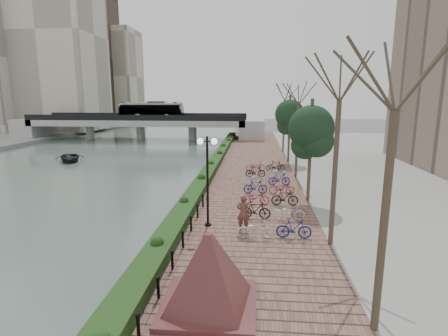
# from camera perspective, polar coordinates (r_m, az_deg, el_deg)

# --- Properties ---
(ground) EXTENTS (220.00, 220.00, 0.00)m
(ground) POSITION_cam_1_polar(r_m,az_deg,el_deg) (15.66, -12.64, -15.56)
(ground) COLOR #59595B
(ground) RESTS_ON ground
(river_water) EXTENTS (30.00, 130.00, 0.02)m
(river_water) POSITION_cam_1_polar(r_m,az_deg,el_deg) (43.51, -21.65, 1.27)
(river_water) COLOR #4E625B
(river_water) RESTS_ON ground
(promenade) EXTENTS (8.00, 75.00, 0.50)m
(promenade) POSITION_cam_1_polar(r_m,az_deg,el_deg) (31.50, 4.04, -1.08)
(promenade) COLOR brown
(promenade) RESTS_ON ground
(inland_pavement) EXTENTS (24.00, 75.00, 0.50)m
(inland_pavement) POSITION_cam_1_polar(r_m,az_deg,el_deg) (35.11, 31.15, -1.42)
(inland_pavement) COLOR gray
(inland_pavement) RESTS_ON ground
(hedge) EXTENTS (1.10, 56.00, 0.60)m
(hedge) POSITION_cam_1_polar(r_m,az_deg,el_deg) (34.06, -1.60, 0.83)
(hedge) COLOR #163814
(hedge) RESTS_ON promenade
(chain_fence) EXTENTS (0.10, 14.10, 0.70)m
(chain_fence) POSITION_cam_1_polar(r_m,az_deg,el_deg) (16.75, -6.03, -10.32)
(chain_fence) COLOR black
(chain_fence) RESTS_ON promenade
(granite_monument) EXTENTS (4.66, 4.66, 2.45)m
(granite_monument) POSITION_cam_1_polar(r_m,az_deg,el_deg) (11.35, -2.54, -16.36)
(granite_monument) COLOR #47211E
(granite_monument) RESTS_ON promenade
(lamppost) EXTENTS (1.02, 0.32, 4.66)m
(lamppost) POSITION_cam_1_polar(r_m,az_deg,el_deg) (17.55, -2.74, 1.03)
(lamppost) COLOR black
(lamppost) RESTS_ON promenade
(motorcycle) EXTENTS (0.66, 1.65, 1.00)m
(motorcycle) POSITION_cam_1_polar(r_m,az_deg,el_deg) (13.43, -3.08, -15.28)
(motorcycle) COLOR black
(motorcycle) RESTS_ON promenade
(pedestrian) EXTENTS (0.73, 0.54, 1.83)m
(pedestrian) POSITION_cam_1_polar(r_m,az_deg,el_deg) (17.49, 3.15, -7.35)
(pedestrian) COLOR brown
(pedestrian) RESTS_ON promenade
(bicycle_parking) EXTENTS (2.40, 17.32, 1.00)m
(bicycle_parking) POSITION_cam_1_polar(r_m,az_deg,el_deg) (24.26, 7.26, -3.17)
(bicycle_parking) COLOR silver
(bicycle_parking) RESTS_ON promenade
(street_trees) EXTENTS (3.20, 37.12, 6.80)m
(street_trees) POSITION_cam_1_polar(r_m,az_deg,el_deg) (26.39, 12.68, 3.82)
(street_trees) COLOR #382F21
(street_trees) RESTS_ON promenade
(bridge) EXTENTS (36.00, 10.77, 6.50)m
(bridge) POSITION_cam_1_polar(r_m,az_deg,el_deg) (61.41, -13.16, 7.65)
(bridge) COLOR #979692
(bridge) RESTS_ON ground
(boat) EXTENTS (4.77, 5.28, 0.90)m
(boat) POSITION_cam_1_polar(r_m,az_deg,el_deg) (42.86, -23.90, 1.58)
(boat) COLOR black
(boat) RESTS_ON river_water
(far_buildings) EXTENTS (35.00, 38.00, 38.00)m
(far_buildings) POSITION_cam_1_polar(r_m,az_deg,el_deg) (92.10, -26.14, 15.90)
(far_buildings) COLOR beige
(far_buildings) RESTS_ON far_bank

